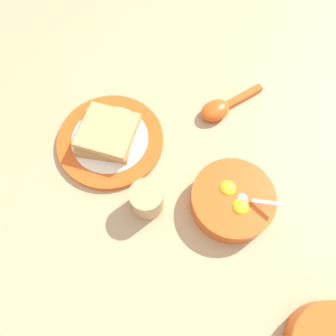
# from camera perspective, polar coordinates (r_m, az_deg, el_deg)

# --- Properties ---
(ground_plane) EXTENTS (3.00, 3.00, 0.00)m
(ground_plane) POSITION_cam_1_polar(r_m,az_deg,el_deg) (0.63, 12.11, -10.93)
(ground_plane) COLOR tan
(egg_bowl) EXTENTS (0.16, 0.16, 0.07)m
(egg_bowl) POSITION_cam_1_polar(r_m,az_deg,el_deg) (0.63, 11.14, -5.46)
(egg_bowl) COLOR #DB5119
(egg_bowl) RESTS_ON ground_plane
(toast_plate) EXTENTS (0.22, 0.22, 0.01)m
(toast_plate) POSITION_cam_1_polar(r_m,az_deg,el_deg) (0.69, -10.00, 4.77)
(toast_plate) COLOR #DB5119
(toast_plate) RESTS_ON ground_plane
(toast_sandwich) EXTENTS (0.15, 0.15, 0.04)m
(toast_sandwich) POSITION_cam_1_polar(r_m,az_deg,el_deg) (0.67, -10.55, 5.96)
(toast_sandwich) COLOR tan
(toast_sandwich) RESTS_ON toast_plate
(soup_spoon) EXTENTS (0.07, 0.16, 0.03)m
(soup_spoon) POSITION_cam_1_polar(r_m,az_deg,el_deg) (0.73, 9.07, 10.30)
(soup_spoon) COLOR #DB5119
(soup_spoon) RESTS_ON ground_plane
(drinking_cup) EXTENTS (0.06, 0.06, 0.06)m
(drinking_cup) POSITION_cam_1_polar(r_m,az_deg,el_deg) (0.60, -3.68, -5.43)
(drinking_cup) COLOR tan
(drinking_cup) RESTS_ON ground_plane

